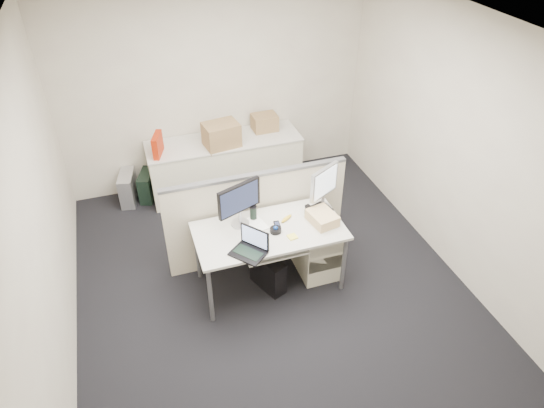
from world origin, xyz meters
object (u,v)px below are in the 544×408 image
object	(u,v)px
desk	(269,235)
laptop	(248,245)
desk_phone	(319,212)
monitor_main	(239,205)

from	to	relation	value
desk	laptop	world-z (taller)	laptop
laptop	desk_phone	xyz separation A→B (m)	(0.87, 0.36, -0.08)
laptop	monitor_main	bearing A→B (deg)	134.25
desk_phone	laptop	bearing A→B (deg)	-176.10
monitor_main	laptop	size ratio (longest dim) A/B	1.54
desk	laptop	bearing A→B (deg)	-136.97
desk	desk_phone	distance (m)	0.58
desk	laptop	distance (m)	0.45
monitor_main	laptop	bearing A→B (deg)	-117.76
monitor_main	laptop	distance (m)	0.48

